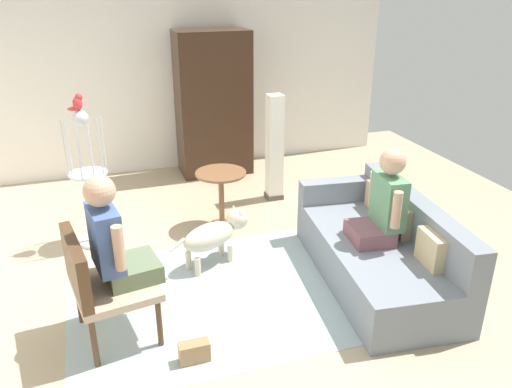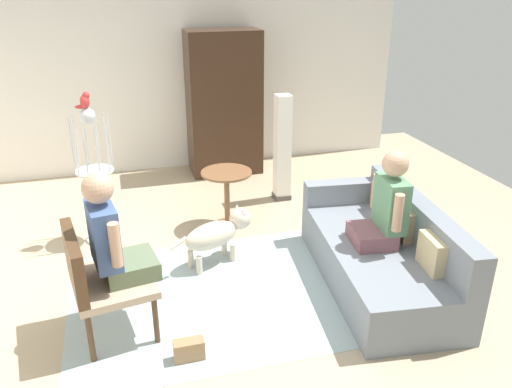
% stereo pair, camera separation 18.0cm
% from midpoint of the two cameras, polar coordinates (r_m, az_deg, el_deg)
% --- Properties ---
extents(ground_plane, '(7.94, 7.94, 0.00)m').
position_cam_midpoint_polar(ground_plane, '(4.72, -0.23, -10.14)').
color(ground_plane, tan).
extents(back_wall, '(6.27, 0.12, 2.61)m').
position_cam_midpoint_polar(back_wall, '(7.36, -7.37, 12.97)').
color(back_wall, silver).
rests_on(back_wall, ground).
extents(area_rug, '(2.77, 1.94, 0.01)m').
position_cam_midpoint_polar(area_rug, '(4.61, -1.70, -11.00)').
color(area_rug, '#9EB2B7').
rests_on(area_rug, ground).
extents(couch, '(1.12, 2.05, 0.78)m').
position_cam_midpoint_polar(couch, '(4.82, 14.93, -6.35)').
color(couch, slate).
rests_on(couch, ground).
extents(armchair, '(0.69, 0.76, 0.89)m').
position_cam_midpoint_polar(armchair, '(4.02, -16.21, -8.65)').
color(armchair, '#4C331E').
rests_on(armchair, ground).
extents(person_on_couch, '(0.45, 0.54, 0.85)m').
position_cam_midpoint_polar(person_on_couch, '(4.56, 15.38, -1.34)').
color(person_on_couch, '#7B4D57').
extents(person_on_armchair, '(0.51, 0.54, 0.86)m').
position_cam_midpoint_polar(person_on_armchair, '(3.90, -14.55, -4.70)').
color(person_on_armchair, '#5C6B4C').
extents(round_end_table, '(0.55, 0.55, 0.65)m').
position_cam_midpoint_polar(round_end_table, '(5.57, -2.36, 0.62)').
color(round_end_table, brown).
rests_on(round_end_table, ground).
extents(dog, '(0.85, 0.47, 0.53)m').
position_cam_midpoint_polar(dog, '(4.93, -3.27, -4.36)').
color(dog, beige).
rests_on(dog, ground).
extents(bird_cage_stand, '(0.38, 0.38, 1.42)m').
position_cam_midpoint_polar(bird_cage_stand, '(5.43, -16.53, 1.64)').
color(bird_cage_stand, silver).
rests_on(bird_cage_stand, ground).
extents(parrot, '(0.17, 0.10, 0.16)m').
position_cam_midpoint_polar(parrot, '(5.20, -17.62, 9.89)').
color(parrot, red).
rests_on(parrot, bird_cage_stand).
extents(column_lamp, '(0.20, 0.20, 1.31)m').
position_cam_midpoint_polar(column_lamp, '(6.24, 3.80, 5.02)').
color(column_lamp, '#4C4742').
rests_on(column_lamp, ground).
extents(armoire_cabinet, '(0.98, 0.56, 1.95)m').
position_cam_midpoint_polar(armoire_cabinet, '(7.12, -2.87, 10.05)').
color(armoire_cabinet, '#382316').
rests_on(armoire_cabinet, ground).
extents(handbag, '(0.22, 0.10, 0.16)m').
position_cam_midpoint_polar(handbag, '(3.92, -6.12, -16.92)').
color(handbag, '#99724C').
rests_on(handbag, ground).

